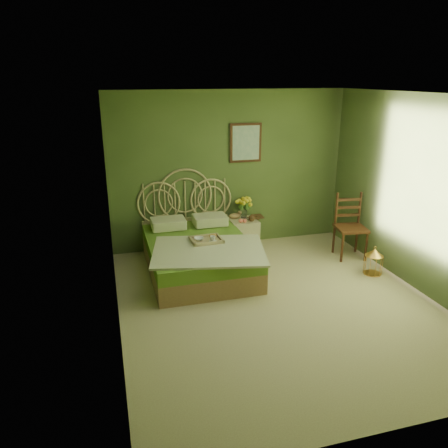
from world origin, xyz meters
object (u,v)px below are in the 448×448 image
object	(u,v)px
bed	(198,251)
chair	(349,222)
birdcage	(374,262)
nightstand	(243,228)

from	to	relation	value
bed	chair	size ratio (longest dim) A/B	2.14
chair	birdcage	size ratio (longest dim) A/B	2.62
bed	chair	xyz separation A→B (m)	(2.47, -0.07, 0.27)
bed	nightstand	xyz separation A→B (m)	(0.94, 0.70, 0.04)
bed	birdcage	bearing A→B (deg)	-18.57
chair	birdcage	distance (m)	0.85
nightstand	chair	distance (m)	1.73
bed	birdcage	size ratio (longest dim) A/B	5.60
chair	birdcage	xyz separation A→B (m)	(0.00, -0.76, -0.38)
bed	nightstand	bearing A→B (deg)	36.78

